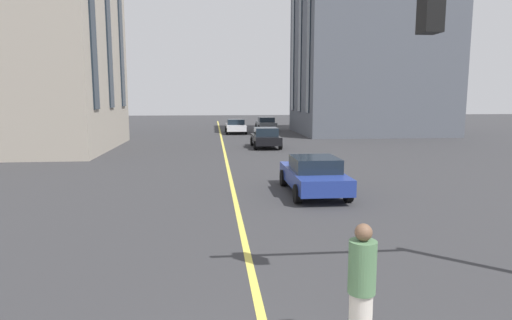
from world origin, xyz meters
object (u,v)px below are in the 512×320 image
object	(u,v)px
car_grey_near	(266,123)
car_black_parked_b	(266,138)
car_white_parked_a	(236,126)
car_blue_far	(314,175)
pedestrian_near	(361,288)

from	to	relation	value
car_grey_near	car_black_parked_b	world-z (taller)	car_black_parked_b
car_white_parked_a	car_blue_far	size ratio (longest dim) A/B	1.00
car_white_parked_a	car_black_parked_b	size ratio (longest dim) A/B	1.13
car_white_parked_a	pedestrian_near	xyz separation A→B (m)	(-36.73, 0.22, 0.22)
car_white_parked_a	car_blue_far	bearing A→B (deg)	-176.94
car_grey_near	car_white_parked_a	bearing A→B (deg)	138.84
car_white_parked_a	car_grey_near	bearing A→B (deg)	-41.16
car_blue_far	pedestrian_near	world-z (taller)	pedestrian_near
car_grey_near	car_black_parked_b	size ratio (longest dim) A/B	1.13
car_blue_far	pedestrian_near	bearing A→B (deg)	170.60
car_white_parked_a	pedestrian_near	size ratio (longest dim) A/B	2.40
car_grey_near	car_black_parked_b	distance (m)	16.16
car_grey_near	pedestrian_near	xyz separation A→B (m)	(-40.65, 3.64, 0.22)
car_white_parked_a	car_black_parked_b	bearing A→B (deg)	-173.16
car_black_parked_b	pedestrian_near	world-z (taller)	pedestrian_near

